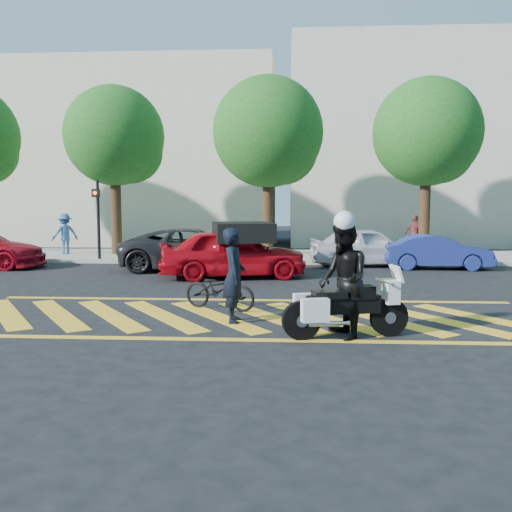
# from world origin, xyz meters

# --- Properties ---
(ground) EXTENTS (90.00, 90.00, 0.00)m
(ground) POSITION_xyz_m (0.00, 0.00, 0.00)
(ground) COLOR black
(ground) RESTS_ON ground
(sidewalk) EXTENTS (60.00, 5.00, 0.15)m
(sidewalk) POSITION_xyz_m (0.00, 12.00, 0.07)
(sidewalk) COLOR #9E998E
(sidewalk) RESTS_ON ground
(crosswalk) EXTENTS (12.33, 4.00, 0.01)m
(crosswalk) POSITION_xyz_m (-0.04, 0.00, 0.00)
(crosswalk) COLOR yellow
(crosswalk) RESTS_ON ground
(building_left) EXTENTS (16.00, 8.00, 10.00)m
(building_left) POSITION_xyz_m (-8.00, 21.00, 5.00)
(building_left) COLOR beige
(building_left) RESTS_ON ground
(building_right) EXTENTS (16.00, 8.00, 11.00)m
(building_right) POSITION_xyz_m (9.00, 21.00, 5.50)
(building_right) COLOR beige
(building_right) RESTS_ON ground
(tree_left) EXTENTS (4.20, 4.20, 7.26)m
(tree_left) POSITION_xyz_m (-6.37, 12.06, 4.99)
(tree_left) COLOR black
(tree_left) RESTS_ON ground
(tree_center) EXTENTS (4.60, 4.60, 7.56)m
(tree_center) POSITION_xyz_m (0.13, 12.06, 5.10)
(tree_center) COLOR black
(tree_center) RESTS_ON ground
(tree_right) EXTENTS (4.40, 4.40, 7.41)m
(tree_right) POSITION_xyz_m (6.63, 12.06, 5.05)
(tree_right) COLOR black
(tree_right) RESTS_ON ground
(signal_pole) EXTENTS (0.28, 0.43, 3.20)m
(signal_pole) POSITION_xyz_m (-6.50, 9.74, 1.92)
(signal_pole) COLOR black
(signal_pole) RESTS_ON ground
(officer_bike) EXTENTS (0.49, 0.70, 1.83)m
(officer_bike) POSITION_xyz_m (-0.17, -0.52, 0.92)
(officer_bike) COLOR black
(officer_bike) RESTS_ON ground
(bicycle) EXTENTS (1.80, 1.22, 0.89)m
(bicycle) POSITION_xyz_m (-0.61, 0.70, 0.45)
(bicycle) COLOR black
(bicycle) RESTS_ON ground
(police_motorcycle) EXTENTS (2.21, 0.96, 0.99)m
(police_motorcycle) POSITION_xyz_m (1.83, -1.65, 0.54)
(police_motorcycle) COLOR black
(police_motorcycle) RESTS_ON ground
(officer_moto) EXTENTS (0.97, 1.13, 2.01)m
(officer_moto) POSITION_xyz_m (1.82, -1.65, 1.00)
(officer_moto) COLOR black
(officer_moto) RESTS_ON ground
(red_convertible) EXTENTS (4.82, 2.74, 1.55)m
(red_convertible) POSITION_xyz_m (-0.84, 5.76, 0.77)
(red_convertible) COLOR #AD0812
(red_convertible) RESTS_ON ground
(parked_mid_left) EXTENTS (5.50, 3.10, 1.45)m
(parked_mid_left) POSITION_xyz_m (-2.38, 7.80, 0.73)
(parked_mid_left) COLOR black
(parked_mid_left) RESTS_ON ground
(parked_mid_right) EXTENTS (4.40, 2.17, 1.44)m
(parked_mid_right) POSITION_xyz_m (3.79, 9.20, 0.72)
(parked_mid_right) COLOR silver
(parked_mid_right) RESTS_ON ground
(parked_right) EXTENTS (3.73, 1.44, 1.21)m
(parked_right) POSITION_xyz_m (6.11, 8.47, 0.61)
(parked_right) COLOR navy
(parked_right) RESTS_ON ground
(pedestrian_left) EXTENTS (1.27, 1.21, 1.74)m
(pedestrian_left) POSITION_xyz_m (-8.70, 11.79, 1.02)
(pedestrian_left) COLOR #39629E
(pedestrian_left) RESTS_ON sidewalk
(pedestrian_right) EXTENTS (0.99, 0.95, 1.66)m
(pedestrian_right) POSITION_xyz_m (6.34, 12.88, 0.98)
(pedestrian_right) COLOR brown
(pedestrian_right) RESTS_ON sidewalk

